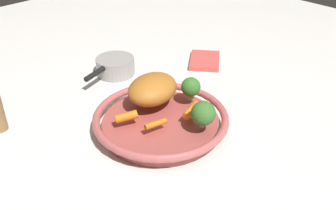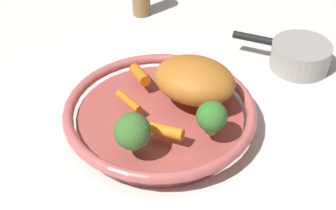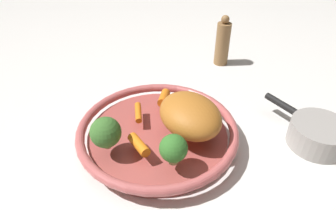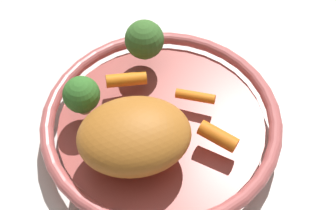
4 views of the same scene
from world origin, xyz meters
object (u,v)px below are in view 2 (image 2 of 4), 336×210
Objects in this scene: broccoli_floret_large at (212,116)px; roast_chicken_piece at (195,80)px; baby_carrot_back at (166,131)px; baby_carrot_near_rim at (140,75)px; baby_carrot_left at (128,101)px; serving_bowl at (160,116)px; broccoli_floret_small at (132,131)px; saucepan at (299,55)px.

roast_chicken_piece is at bearing -36.77° from broccoli_floret_large.
baby_carrot_back is (-0.03, 0.11, -0.03)m from roast_chicken_piece.
baby_carrot_back is 0.16m from baby_carrot_near_rim.
baby_carrot_left is 0.08m from baby_carrot_near_rim.
baby_carrot_back is (-0.06, 0.05, 0.03)m from serving_bowl.
serving_bowl is at bearing -146.03° from baby_carrot_left.
serving_bowl is 6.03× the size of baby_carrot_left.
baby_carrot_left is 0.12m from broccoli_floret_small.
serving_bowl is at bearing -72.39° from broccoli_floret_small.
roast_chicken_piece is 0.11m from baby_carrot_near_rim.
saucepan is at bearing -112.90° from baby_carrot_left.
baby_carrot_left is at bearing 11.88° from broccoli_floret_large.
broccoli_floret_large is at bearing -123.93° from broccoli_floret_small.
broccoli_floret_small is (-0.03, 0.11, 0.06)m from serving_bowl.
serving_bowl is 0.08m from baby_carrot_back.
baby_carrot_back is at bearing 137.09° from serving_bowl.
saucepan is (-0.08, -0.27, -0.06)m from roast_chicken_piece.
baby_carrot_near_rim is at bearing -10.84° from broccoli_floret_large.
serving_bowl is 0.12m from broccoli_floret_large.
roast_chicken_piece is at bearing -167.65° from baby_carrot_near_rim.
roast_chicken_piece is 2.20× the size of broccoli_floret_small.
baby_carrot_back is 1.03× the size of baby_carrot_left.
broccoli_floret_small is 0.33× the size of saucepan.
serving_bowl is at bearing 64.77° from roast_chicken_piece.
baby_carrot_near_rim is 0.19m from broccoli_floret_small.
roast_chicken_piece reaches higher than broccoli_floret_large.
broccoli_floret_large is at bearing -134.52° from baby_carrot_back.
saucepan is (-0.19, -0.29, -0.03)m from baby_carrot_near_rim.
saucepan is at bearing -105.96° from roast_chicken_piece.
baby_carrot_near_rim reaches higher than serving_bowl.
roast_chicken_piece reaches higher than baby_carrot_near_rim.
baby_carrot_back is at bearing 45.48° from broccoli_floret_large.
roast_chicken_piece is 0.12m from baby_carrot_left.
serving_bowl is 1.70× the size of saucepan.
broccoli_floret_large is at bearing 169.16° from baby_carrot_near_rim.
saucepan is (0.00, -0.33, -0.05)m from broccoli_floret_large.
baby_carrot_left is (0.10, -0.02, -0.00)m from baby_carrot_back.
roast_chicken_piece is (-0.03, -0.06, 0.06)m from serving_bowl.
baby_carrot_back is 0.08m from broccoli_floret_large.
broccoli_floret_large reaches higher than baby_carrot_left.
roast_chicken_piece is 2.50× the size of baby_carrot_back.
broccoli_floret_small is at bearing 107.61° from serving_bowl.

